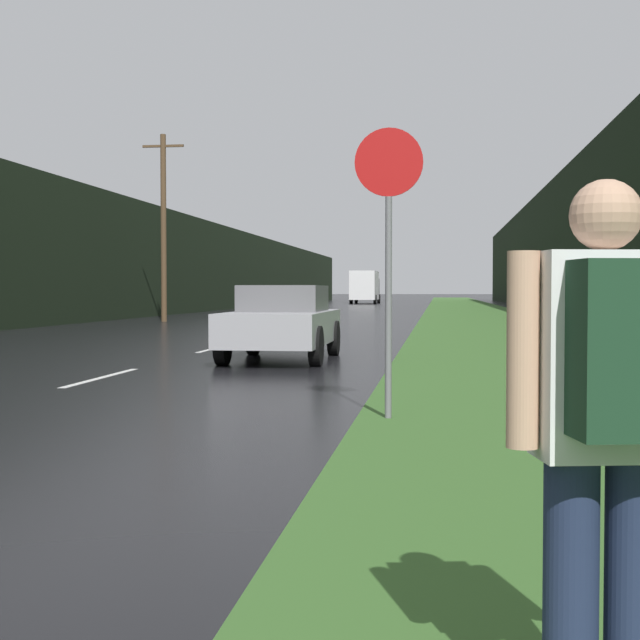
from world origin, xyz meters
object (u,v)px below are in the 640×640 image
(car_passing_near, at_px, (282,322))
(delivery_truck, at_px, (365,286))
(hitchhiker_with_backpack, at_px, (608,423))
(stop_sign, at_px, (389,240))

(car_passing_near, xyz_separation_m, delivery_truck, (-4.31, 72.04, 0.99))
(delivery_truck, bearing_deg, hitchhiker_with_backpack, -84.83)
(stop_sign, xyz_separation_m, car_passing_near, (-2.49, 7.75, -1.13))
(hitchhiker_with_backpack, height_order, delivery_truck, delivery_truck)
(stop_sign, bearing_deg, hitchhiker_with_backpack, -81.26)
(stop_sign, height_order, hitchhiker_with_backpack, stop_sign)
(car_passing_near, relative_size, delivery_truck, 0.52)
(hitchhiker_with_backpack, relative_size, car_passing_near, 0.39)
(stop_sign, relative_size, car_passing_near, 0.70)
(stop_sign, xyz_separation_m, hitchhiker_with_backpack, (1.01, -6.57, -0.91))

